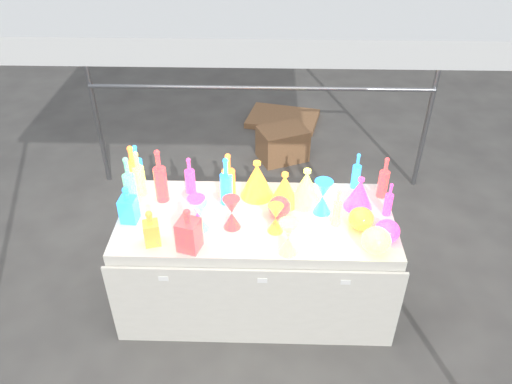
{
  "coord_description": "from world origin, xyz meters",
  "views": [
    {
      "loc": [
        0.07,
        -2.55,
        2.79
      ],
      "look_at": [
        0.0,
        0.0,
        0.95
      ],
      "focal_mm": 35.0,
      "sensor_mm": 36.0,
      "label": 1
    }
  ],
  "objects_px": {
    "decanter_0": "(151,227)",
    "lampshade_0": "(285,188)",
    "bottle_0": "(133,168)",
    "hourglass_0": "(232,213)",
    "display_table": "(256,260)",
    "cardboard_box_closed": "(283,144)",
    "globe_0": "(361,220)"
  },
  "relations": [
    {
      "from": "hourglass_0",
      "to": "bottle_0",
      "type": "bearing_deg",
      "value": 150.92
    },
    {
      "from": "bottle_0",
      "to": "lampshade_0",
      "type": "relative_size",
      "value": 1.47
    },
    {
      "from": "bottle_0",
      "to": "decanter_0",
      "type": "bearing_deg",
      "value": -67.8
    },
    {
      "from": "lampshade_0",
      "to": "decanter_0",
      "type": "bearing_deg",
      "value": -154.39
    },
    {
      "from": "bottle_0",
      "to": "hourglass_0",
      "type": "distance_m",
      "value": 0.8
    },
    {
      "from": "hourglass_0",
      "to": "globe_0",
      "type": "bearing_deg",
      "value": 1.02
    },
    {
      "from": "display_table",
      "to": "globe_0",
      "type": "bearing_deg",
      "value": -7.0
    },
    {
      "from": "hourglass_0",
      "to": "globe_0",
      "type": "relative_size",
      "value": 1.37
    },
    {
      "from": "decanter_0",
      "to": "hourglass_0",
      "type": "bearing_deg",
      "value": 3.63
    },
    {
      "from": "display_table",
      "to": "globe_0",
      "type": "xyz_separation_m",
      "value": [
        0.66,
        -0.08,
        0.44
      ]
    },
    {
      "from": "lampshade_0",
      "to": "bottle_0",
      "type": "bearing_deg",
      "value": 170.71
    },
    {
      "from": "bottle_0",
      "to": "cardboard_box_closed",
      "type": "bearing_deg",
      "value": 57.07
    },
    {
      "from": "bottle_0",
      "to": "lampshade_0",
      "type": "xyz_separation_m",
      "value": [
        1.04,
        -0.13,
        -0.06
      ]
    },
    {
      "from": "hourglass_0",
      "to": "globe_0",
      "type": "xyz_separation_m",
      "value": [
        0.81,
        0.01,
        -0.05
      ]
    },
    {
      "from": "decanter_0",
      "to": "hourglass_0",
      "type": "relative_size",
      "value": 1.1
    },
    {
      "from": "lampshade_0",
      "to": "hourglass_0",
      "type": "bearing_deg",
      "value": -144.29
    },
    {
      "from": "cardboard_box_closed",
      "to": "hourglass_0",
      "type": "bearing_deg",
      "value": -123.39
    },
    {
      "from": "bottle_0",
      "to": "hourglass_0",
      "type": "relative_size",
      "value": 1.6
    },
    {
      "from": "display_table",
      "to": "bottle_0",
      "type": "distance_m",
      "value": 1.06
    },
    {
      "from": "decanter_0",
      "to": "globe_0",
      "type": "relative_size",
      "value": 1.51
    },
    {
      "from": "display_table",
      "to": "cardboard_box_closed",
      "type": "relative_size",
      "value": 3.89
    },
    {
      "from": "display_table",
      "to": "lampshade_0",
      "type": "relative_size",
      "value": 7.62
    },
    {
      "from": "display_table",
      "to": "decanter_0",
      "type": "height_order",
      "value": "decanter_0"
    },
    {
      "from": "bottle_0",
      "to": "decanter_0",
      "type": "height_order",
      "value": "bottle_0"
    },
    {
      "from": "decanter_0",
      "to": "lampshade_0",
      "type": "xyz_separation_m",
      "value": [
        0.81,
        0.43,
        -0.0
      ]
    },
    {
      "from": "display_table",
      "to": "cardboard_box_closed",
      "type": "distance_m",
      "value": 1.97
    },
    {
      "from": "decanter_0",
      "to": "hourglass_0",
      "type": "height_order",
      "value": "decanter_0"
    },
    {
      "from": "bottle_0",
      "to": "hourglass_0",
      "type": "height_order",
      "value": "bottle_0"
    },
    {
      "from": "lampshade_0",
      "to": "cardboard_box_closed",
      "type": "bearing_deg",
      "value": 86.61
    },
    {
      "from": "cardboard_box_closed",
      "to": "decanter_0",
      "type": "distance_m",
      "value": 2.47
    },
    {
      "from": "bottle_0",
      "to": "display_table",
      "type": "bearing_deg",
      "value": -19.05
    },
    {
      "from": "display_table",
      "to": "globe_0",
      "type": "relative_size",
      "value": 11.38
    }
  ]
}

